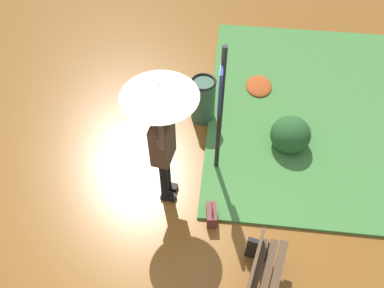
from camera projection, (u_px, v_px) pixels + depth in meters
name	position (u px, v px, depth m)	size (l,w,h in m)	color
ground_plane	(173.00, 211.00, 5.91)	(18.00, 18.00, 0.00)	brown
grass_verge	(324.00, 110.00, 7.20)	(4.80, 4.00, 0.05)	#47843D
person_with_umbrella	(161.00, 117.00, 4.98)	(0.96, 0.96, 2.04)	black
info_sign_post	(220.00, 100.00, 5.32)	(0.44, 0.07, 2.30)	black
handbag	(212.00, 215.00, 5.72)	(0.31, 0.18, 0.37)	brown
trash_bin	(203.00, 100.00, 6.80)	(0.42, 0.42, 0.83)	#2D5138
shrub_cluster	(291.00, 134.00, 6.51)	(0.70, 0.64, 0.57)	#285628
leaf_pile_near_person	(259.00, 86.00, 7.54)	(0.59, 0.48, 0.13)	#B74C1E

